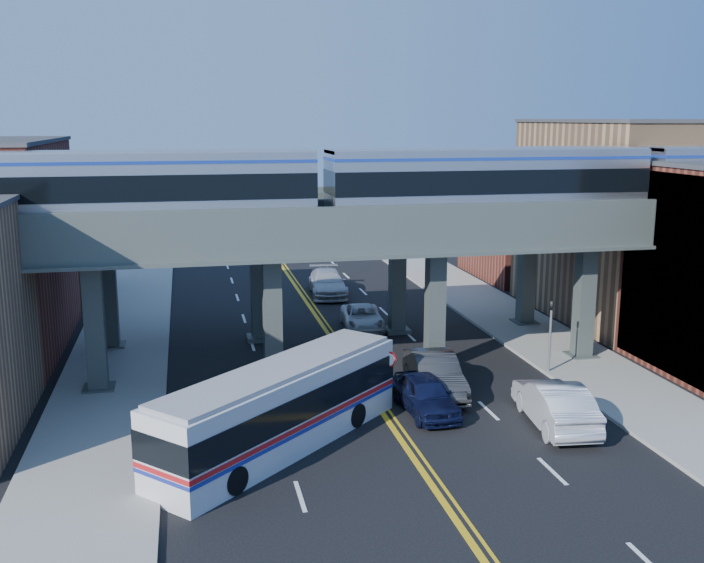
{
  "coord_description": "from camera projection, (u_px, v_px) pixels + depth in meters",
  "views": [
    {
      "loc": [
        -7.83,
        -27.69,
        12.22
      ],
      "look_at": [
        -0.35,
        7.19,
        4.8
      ],
      "focal_mm": 40.0,
      "sensor_mm": 36.0,
      "label": 1
    }
  ],
  "objects": [
    {
      "name": "elevated_viaduct_far",
      "position": [
        329.0,
        224.0,
        43.64
      ],
      "size": [
        52.0,
        3.6,
        7.4
      ],
      "color": "#394241",
      "rests_on": "ground"
    },
    {
      "name": "car_parked_curb",
      "position": [
        555.0,
        403.0,
        31.68
      ],
      "size": [
        2.59,
        5.82,
        1.86
      ],
      "primitive_type": "imported",
      "rotation": [
        0.0,
        0.0,
        3.03
      ],
      "color": "silver",
      "rests_on": "ground"
    },
    {
      "name": "building_east_b",
      "position": [
        619.0,
        221.0,
        48.5
      ],
      "size": [
        8.0,
        14.0,
        12.0
      ],
      "primitive_type": "cube",
      "color": "#9E7852",
      "rests_on": "ground"
    },
    {
      "name": "traffic_signal",
      "position": [
        551.0,
        329.0,
        37.77
      ],
      "size": [
        0.15,
        0.18,
        4.1
      ],
      "color": "slate",
      "rests_on": "ground"
    },
    {
      "name": "mural_panel",
      "position": [
        679.0,
        282.0,
        36.45
      ],
      "size": [
        0.1,
        9.5,
        9.5
      ],
      "primitive_type": "cube",
      "color": "teal",
      "rests_on": "ground"
    },
    {
      "name": "stop_sign",
      "position": [
        388.0,
        371.0,
        33.18
      ],
      "size": [
        0.76,
        0.09,
        2.63
      ],
      "color": "slate",
      "rests_on": "ground"
    },
    {
      "name": "car_lane_c",
      "position": [
        362.0,
        318.0,
        46.33
      ],
      "size": [
        2.77,
        5.15,
        1.37
      ],
      "primitive_type": "imported",
      "rotation": [
        0.0,
        0.0,
        -0.1
      ],
      "color": "silver",
      "rests_on": "ground"
    },
    {
      "name": "car_lane_d",
      "position": [
        327.0,
        283.0,
        55.18
      ],
      "size": [
        2.92,
        6.2,
        1.75
      ],
      "primitive_type": "imported",
      "rotation": [
        0.0,
        0.0,
        -0.08
      ],
      "color": "#B6B7BB",
      "rests_on": "ground"
    },
    {
      "name": "car_lane_a",
      "position": [
        426.0,
        395.0,
        33.08
      ],
      "size": [
        2.09,
        4.76,
        1.59
      ],
      "primitive_type": "imported",
      "rotation": [
        0.0,
        0.0,
        0.05
      ],
      "color": "black",
      "rests_on": "ground"
    },
    {
      "name": "ground",
      "position": [
        399.0,
        438.0,
        30.6
      ],
      "size": [
        120.0,
        120.0,
        0.0
      ],
      "primitive_type": "plane",
      "color": "black",
      "rests_on": "ground"
    },
    {
      "name": "transit_bus",
      "position": [
        280.0,
        408.0,
        29.4
      ],
      "size": [
        10.42,
        10.0,
        3.05
      ],
      "rotation": [
        0.0,
        0.0,
        0.75
      ],
      "color": "silver",
      "rests_on": "ground"
    },
    {
      "name": "building_west_c",
      "position": [
        27.0,
        241.0,
        53.75
      ],
      "size": [
        8.0,
        10.0,
        8.0
      ],
      "primitive_type": "cube",
      "color": "#9E7852",
      "rests_on": "ground"
    },
    {
      "name": "car_lane_b",
      "position": [
        435.0,
        374.0,
        35.4
      ],
      "size": [
        2.37,
        5.67,
        1.82
      ],
      "primitive_type": "imported",
      "rotation": [
        0.0,
        0.0,
        -0.08
      ],
      "color": "#272729",
      "rests_on": "ground"
    },
    {
      "name": "building_east_c",
      "position": [
        529.0,
        219.0,
        61.25
      ],
      "size": [
        8.0,
        10.0,
        9.0
      ],
      "primitive_type": "cube",
      "color": "brown",
      "rests_on": "ground"
    },
    {
      "name": "sidewalk_east",
      "position": [
        554.0,
        347.0,
        42.52
      ],
      "size": [
        5.0,
        70.0,
        0.16
      ],
      "primitive_type": "cube",
      "color": "gray",
      "rests_on": "ground"
    },
    {
      "name": "sidewalk_west",
      "position": [
        114.0,
        375.0,
        37.8
      ],
      "size": [
        5.0,
        70.0,
        0.16
      ],
      "primitive_type": "cube",
      "color": "gray",
      "rests_on": "ground"
    },
    {
      "name": "elevated_viaduct_near",
      "position": [
        356.0,
        243.0,
        36.94
      ],
      "size": [
        52.0,
        3.6,
        7.4
      ],
      "color": "#394241",
      "rests_on": "ground"
    },
    {
      "name": "transit_train",
      "position": [
        487.0,
        181.0,
        37.7
      ],
      "size": [
        48.0,
        3.01,
        3.51
      ],
      "color": "black",
      "rests_on": "elevated_viaduct_near"
    }
  ]
}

